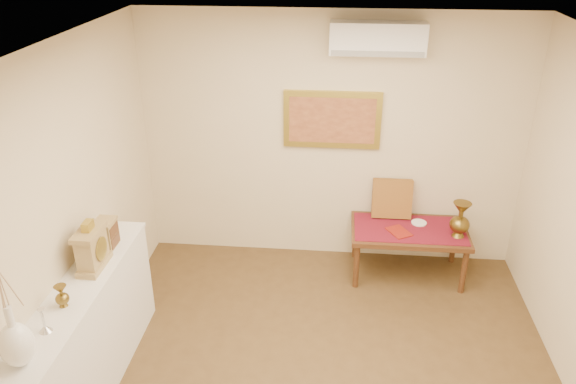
# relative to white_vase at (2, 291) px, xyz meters

# --- Properties ---
(ceiling) EXTENTS (4.50, 4.50, 0.00)m
(ceiling) POSITION_rel_white_vase_xyz_m (1.82, 0.81, 1.17)
(ceiling) COLOR white
(ceiling) RESTS_ON ground
(wall_back) EXTENTS (4.00, 0.02, 2.70)m
(wall_back) POSITION_rel_white_vase_xyz_m (1.82, 3.06, -0.18)
(wall_back) COLOR beige
(wall_back) RESTS_ON ground
(wall_left) EXTENTS (0.02, 4.50, 2.70)m
(wall_left) POSITION_rel_white_vase_xyz_m (-0.18, 0.81, -0.18)
(wall_left) COLOR beige
(wall_left) RESTS_ON ground
(white_vase) EXTENTS (0.21, 0.21, 1.10)m
(white_vase) POSITION_rel_white_vase_xyz_m (0.00, 0.00, 0.00)
(white_vase) COLOR white
(white_vase) RESTS_ON display_ledge
(candlestick) EXTENTS (0.09, 0.09, 0.18)m
(candlestick) POSITION_rel_white_vase_xyz_m (0.00, 0.31, -0.46)
(candlestick) COLOR silver
(candlestick) RESTS_ON display_ledge
(brass_urn_small) EXTENTS (0.10, 0.10, 0.22)m
(brass_urn_small) POSITION_rel_white_vase_xyz_m (-0.00, 0.58, -0.44)
(brass_urn_small) COLOR brown
(brass_urn_small) RESTS_ON display_ledge
(table_cloth) EXTENTS (1.14, 0.59, 0.01)m
(table_cloth) POSITION_rel_white_vase_xyz_m (2.67, 2.69, -0.98)
(table_cloth) COLOR maroon
(table_cloth) RESTS_ON low_table
(brass_urn_tall) EXTENTS (0.20, 0.20, 0.46)m
(brass_urn_tall) POSITION_rel_white_vase_xyz_m (3.15, 2.58, -0.74)
(brass_urn_tall) COLOR brown
(brass_urn_tall) RESTS_ON table_cloth
(plate) EXTENTS (0.16, 0.16, 0.01)m
(plate) POSITION_rel_white_vase_xyz_m (2.78, 2.81, -0.97)
(plate) COLOR white
(plate) RESTS_ON table_cloth
(menu) EXTENTS (0.28, 0.31, 0.01)m
(menu) POSITION_rel_white_vase_xyz_m (2.56, 2.60, -0.97)
(menu) COLOR maroon
(menu) RESTS_ON table_cloth
(cushion) EXTENTS (0.42, 0.19, 0.43)m
(cushion) POSITION_rel_white_vase_xyz_m (2.49, 2.95, -0.76)
(cushion) COLOR maroon
(cushion) RESTS_ON table_cloth
(display_ledge) EXTENTS (0.37, 2.02, 0.98)m
(display_ledge) POSITION_rel_white_vase_xyz_m (-0.00, 0.81, -1.04)
(display_ledge) COLOR silver
(display_ledge) RESTS_ON floor
(mantel_clock) EXTENTS (0.17, 0.36, 0.41)m
(mantel_clock) POSITION_rel_white_vase_xyz_m (0.02, 1.08, -0.38)
(mantel_clock) COLOR #A18652
(mantel_clock) RESTS_ON display_ledge
(wooden_chest) EXTENTS (0.16, 0.21, 0.24)m
(wooden_chest) POSITION_rel_white_vase_xyz_m (0.00, 1.39, -0.43)
(wooden_chest) COLOR #A18652
(wooden_chest) RESTS_ON display_ledge
(low_table) EXTENTS (1.20, 0.70, 0.55)m
(low_table) POSITION_rel_white_vase_xyz_m (2.67, 2.69, -1.05)
(low_table) COLOR #502D18
(low_table) RESTS_ON floor
(painting) EXTENTS (1.00, 0.06, 0.60)m
(painting) POSITION_rel_white_vase_xyz_m (1.82, 3.03, 0.07)
(painting) COLOR gold
(painting) RESTS_ON wall_back
(ac_unit) EXTENTS (0.90, 0.25, 0.30)m
(ac_unit) POSITION_rel_white_vase_xyz_m (2.22, 2.93, 0.92)
(ac_unit) COLOR white
(ac_unit) RESTS_ON wall_back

